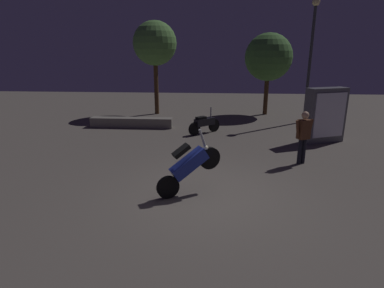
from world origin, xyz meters
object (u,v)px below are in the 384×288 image
Objects in this scene: motorcycle_black_parked_left at (204,124)px; streetlamp_near at (311,48)px; motorcycle_blue_foreground at (189,166)px; kiosk_billboard at (325,115)px; person_rider_beside at (304,133)px.

streetlamp_near reaches higher than motorcycle_black_parked_left.
motorcycle_blue_foreground is 1.25× the size of motorcycle_black_parked_left.
streetlamp_near reaches higher than motorcycle_blue_foreground.
streetlamp_near is (5.11, 8.78, 2.84)m from motorcycle_blue_foreground.
motorcycle_blue_foreground is at bearing -133.55° from motorcycle_black_parked_left.
kiosk_billboard is at bearing -94.26° from streetlamp_near.
motorcycle_blue_foreground is at bearing 100.38° from person_rider_beside.
kiosk_billboard is at bearing -55.72° from person_rider_beside.
motorcycle_blue_foreground is 7.04m from kiosk_billboard.
motorcycle_blue_foreground is 10.55m from streetlamp_near.
kiosk_billboard reaches higher than person_rider_beside.
streetlamp_near is at bearing 31.69° from motorcycle_blue_foreground.
motorcycle_blue_foreground is at bearing -120.22° from streetlamp_near.
streetlamp_near is at bearing -115.61° from kiosk_billboard.
kiosk_billboard is (-0.27, -3.68, -2.54)m from streetlamp_near.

